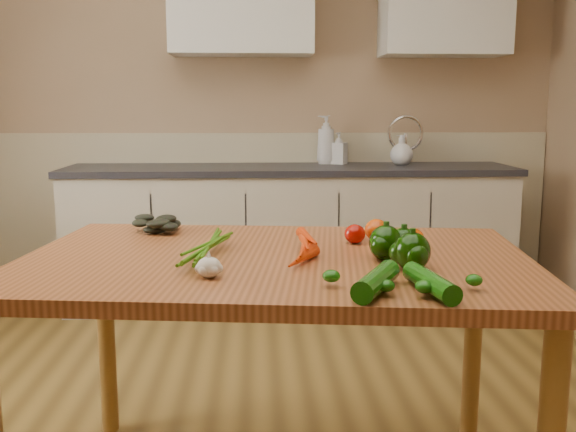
% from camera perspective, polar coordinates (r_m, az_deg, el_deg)
% --- Properties ---
extents(room, '(4.04, 5.04, 2.64)m').
position_cam_1_polar(room, '(2.07, -2.43, 8.94)').
color(room, olive).
rests_on(room, ground).
extents(counter_run, '(2.84, 0.64, 1.14)m').
position_cam_1_polar(counter_run, '(4.17, 0.33, -1.61)').
color(counter_run, '#B4AB96').
rests_on(counter_run, ground).
extents(table, '(1.65, 1.17, 0.82)m').
position_cam_1_polar(table, '(1.99, -1.09, -6.11)').
color(table, '#9C552D').
rests_on(table, ground).
extents(soap_bottle_a, '(0.16, 0.16, 0.32)m').
position_cam_1_polar(soap_bottle_a, '(4.28, 3.41, 6.79)').
color(soap_bottle_a, silver).
rests_on(soap_bottle_a, counter_run).
extents(soap_bottle_b, '(0.13, 0.13, 0.21)m').
position_cam_1_polar(soap_bottle_b, '(4.27, 4.54, 6.03)').
color(soap_bottle_b, silver).
rests_on(soap_bottle_b, counter_run).
extents(soap_bottle_c, '(0.16, 0.16, 0.19)m').
position_cam_1_polar(soap_bottle_c, '(4.28, 10.07, 5.80)').
color(soap_bottle_c, silver).
rests_on(soap_bottle_c, counter_run).
extents(carrot_bunch, '(0.31, 0.25, 0.08)m').
position_cam_1_polar(carrot_bunch, '(1.94, -1.37, -2.55)').
color(carrot_bunch, red).
rests_on(carrot_bunch, table).
extents(leafy_greens, '(0.22, 0.20, 0.11)m').
position_cam_1_polar(leafy_greens, '(2.37, -11.56, -0.10)').
color(leafy_greens, black).
rests_on(leafy_greens, table).
extents(garlic_bulb, '(0.07, 0.07, 0.06)m').
position_cam_1_polar(garlic_bulb, '(1.72, -7.04, -4.55)').
color(garlic_bulb, silver).
rests_on(garlic_bulb, table).
extents(pepper_a, '(0.10, 0.10, 0.10)m').
position_cam_1_polar(pepper_a, '(1.92, 8.69, -2.38)').
color(pepper_a, black).
rests_on(pepper_a, table).
extents(pepper_b, '(0.09, 0.09, 0.09)m').
position_cam_1_polar(pepper_b, '(1.94, 10.25, -2.44)').
color(pepper_b, black).
rests_on(pepper_b, table).
extents(pepper_c, '(0.10, 0.10, 0.10)m').
position_cam_1_polar(pepper_c, '(1.82, 10.97, -3.11)').
color(pepper_c, black).
rests_on(pepper_c, table).
extents(tomato_a, '(0.07, 0.07, 0.06)m').
position_cam_1_polar(tomato_a, '(2.14, 5.96, -1.59)').
color(tomato_a, '#930A02').
rests_on(tomato_a, table).
extents(tomato_b, '(0.08, 0.08, 0.07)m').
position_cam_1_polar(tomato_b, '(2.19, 7.88, -1.23)').
color(tomato_b, '#C43B04').
rests_on(tomato_b, table).
extents(tomato_c, '(0.08, 0.08, 0.07)m').
position_cam_1_polar(tomato_c, '(2.07, 10.99, -2.02)').
color(tomato_c, '#C43B04').
rests_on(tomato_c, table).
extents(zucchini_a, '(0.09, 0.24, 0.05)m').
position_cam_1_polar(zucchini_a, '(1.61, 12.58, -5.81)').
color(zucchini_a, '#0E4707').
rests_on(zucchini_a, table).
extents(zucchini_b, '(0.16, 0.23, 0.06)m').
position_cam_1_polar(zucchini_b, '(1.59, 7.86, -5.76)').
color(zucchini_b, '#0E4707').
rests_on(zucchini_b, table).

